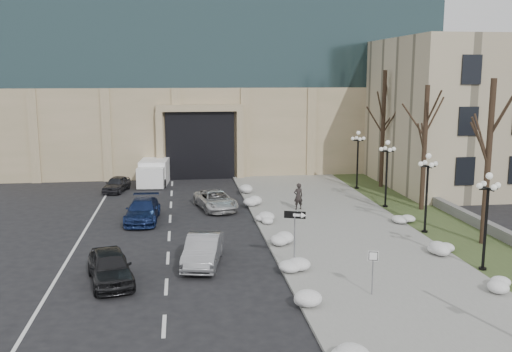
# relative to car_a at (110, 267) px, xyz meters

# --- Properties ---
(ground) EXTENTS (160.00, 160.00, 0.00)m
(ground) POSITION_rel_car_a_xyz_m (8.98, -6.85, -0.75)
(ground) COLOR black
(ground) RESTS_ON ground
(sidewalk) EXTENTS (9.00, 40.00, 0.12)m
(sidewalk) POSITION_rel_car_a_xyz_m (12.48, 7.15, -0.69)
(sidewalk) COLOR gray
(sidewalk) RESTS_ON ground
(curb) EXTENTS (0.30, 40.00, 0.14)m
(curb) POSITION_rel_car_a_xyz_m (7.98, 7.15, -0.68)
(curb) COLOR gray
(curb) RESTS_ON ground
(grass_strip) EXTENTS (4.00, 40.00, 0.10)m
(grass_strip) POSITION_rel_car_a_xyz_m (18.98, 7.15, -0.70)
(grass_strip) COLOR #394924
(grass_strip) RESTS_ON ground
(stone_wall) EXTENTS (0.50, 30.00, 0.70)m
(stone_wall) POSITION_rel_car_a_xyz_m (20.98, 9.15, -0.40)
(stone_wall) COLOR slate
(stone_wall) RESTS_ON ground
(classical_building) EXTENTS (22.00, 18.12, 12.00)m
(classical_building) POSITION_rel_car_a_xyz_m (30.98, 21.14, 5.25)
(classical_building) COLOR #BEAF8E
(classical_building) RESTS_ON ground
(car_a) EXTENTS (2.70, 4.67, 1.49)m
(car_a) POSITION_rel_car_a_xyz_m (0.00, 0.00, 0.00)
(car_a) COLOR black
(car_a) RESTS_ON ground
(car_b) EXTENTS (2.35, 4.72, 1.49)m
(car_b) POSITION_rel_car_a_xyz_m (4.22, 1.91, -0.00)
(car_b) COLOR #919398
(car_b) RESTS_ON ground
(car_c) EXTENTS (2.22, 4.96, 1.41)m
(car_c) POSITION_rel_car_a_xyz_m (0.78, 10.76, -0.04)
(car_c) COLOR navy
(car_c) RESTS_ON ground
(car_d) EXTENTS (3.15, 5.05, 1.30)m
(car_d) POSITION_rel_car_a_xyz_m (5.55, 13.40, -0.10)
(car_d) COLOR silver
(car_d) RESTS_ON ground
(car_e) EXTENTS (2.22, 3.84, 1.23)m
(car_e) POSITION_rel_car_a_xyz_m (-1.83, 20.40, -0.13)
(car_e) COLOR #303035
(car_e) RESTS_ON ground
(pedestrian) EXTENTS (0.75, 0.58, 1.81)m
(pedestrian) POSITION_rel_car_a_xyz_m (11.10, 12.14, 0.28)
(pedestrian) COLOR black
(pedestrian) RESTS_ON sidewalk
(box_truck) EXTENTS (2.79, 6.59, 2.04)m
(box_truck) POSITION_rel_car_a_xyz_m (1.05, 23.78, 0.24)
(box_truck) COLOR white
(box_truck) RESTS_ON ground
(one_way_sign) EXTENTS (1.04, 0.54, 2.87)m
(one_way_sign) POSITION_rel_car_a_xyz_m (8.65, 0.52, 1.62)
(one_way_sign) COLOR slate
(one_way_sign) RESTS_ON ground
(keep_sign) EXTENTS (0.43, 0.15, 2.02)m
(keep_sign) POSITION_rel_car_a_xyz_m (11.04, -3.18, 0.74)
(keep_sign) COLOR slate
(keep_sign) RESTS_ON ground
(snow_clump_b) EXTENTS (1.10, 1.60, 0.36)m
(snow_clump_b) POSITION_rel_car_a_xyz_m (8.20, -4.07, -0.45)
(snow_clump_b) COLOR white
(snow_clump_b) RESTS_ON sidewalk
(snow_clump_c) EXTENTS (1.10, 1.60, 0.36)m
(snow_clump_c) POSITION_rel_car_a_xyz_m (8.45, 0.53, -0.45)
(snow_clump_c) COLOR white
(snow_clump_c) RESTS_ON sidewalk
(snow_clump_d) EXTENTS (1.10, 1.60, 0.36)m
(snow_clump_d) POSITION_rel_car_a_xyz_m (8.64, 4.53, -0.45)
(snow_clump_d) COLOR white
(snow_clump_d) RESTS_ON sidewalk
(snow_clump_e) EXTENTS (1.10, 1.60, 0.36)m
(snow_clump_e) POSITION_rel_car_a_xyz_m (8.51, 9.00, -0.45)
(snow_clump_e) COLOR white
(snow_clump_e) RESTS_ON sidewalk
(snow_clump_f) EXTENTS (1.10, 1.60, 0.36)m
(snow_clump_f) POSITION_rel_car_a_xyz_m (8.18, 13.51, -0.45)
(snow_clump_f) COLOR white
(snow_clump_f) RESTS_ON sidewalk
(snow_clump_g) EXTENTS (1.10, 1.60, 0.36)m
(snow_clump_g) POSITION_rel_car_a_xyz_m (8.21, 17.87, -0.45)
(snow_clump_g) COLOR white
(snow_clump_g) RESTS_ON sidewalk
(snow_clump_h) EXTENTS (1.10, 1.60, 0.36)m
(snow_clump_h) POSITION_rel_car_a_xyz_m (16.72, -3.45, -0.45)
(snow_clump_h) COLOR white
(snow_clump_h) RESTS_ON sidewalk
(snow_clump_i) EXTENTS (1.10, 1.60, 0.36)m
(snow_clump_i) POSITION_rel_car_a_xyz_m (16.58, 1.91, -0.45)
(snow_clump_i) COLOR white
(snow_clump_i) RESTS_ON sidewalk
(snow_clump_j) EXTENTS (1.10, 1.60, 0.36)m
(snow_clump_j) POSITION_rel_car_a_xyz_m (16.83, 7.62, -0.45)
(snow_clump_j) COLOR white
(snow_clump_j) RESTS_ON sidewalk
(lamppost_a) EXTENTS (1.18, 1.18, 4.76)m
(lamppost_a) POSITION_rel_car_a_xyz_m (17.28, -0.85, 2.33)
(lamppost_a) COLOR black
(lamppost_a) RESTS_ON ground
(lamppost_b) EXTENTS (1.18, 1.18, 4.76)m
(lamppost_b) POSITION_rel_car_a_xyz_m (17.28, 5.65, 2.33)
(lamppost_b) COLOR black
(lamppost_b) RESTS_ON ground
(lamppost_c) EXTENTS (1.18, 1.18, 4.76)m
(lamppost_c) POSITION_rel_car_a_xyz_m (17.28, 12.15, 2.33)
(lamppost_c) COLOR black
(lamppost_c) RESTS_ON ground
(lamppost_d) EXTENTS (1.18, 1.18, 4.76)m
(lamppost_d) POSITION_rel_car_a_xyz_m (17.28, 18.65, 2.33)
(lamppost_d) COLOR black
(lamppost_d) RESTS_ON ground
(tree_near) EXTENTS (3.20, 3.20, 9.00)m
(tree_near) POSITION_rel_car_a_xyz_m (19.48, 3.15, 5.08)
(tree_near) COLOR black
(tree_near) RESTS_ON ground
(tree_mid) EXTENTS (3.20, 3.20, 8.50)m
(tree_mid) POSITION_rel_car_a_xyz_m (19.48, 11.15, 4.76)
(tree_mid) COLOR black
(tree_mid) RESTS_ON ground
(tree_far) EXTENTS (3.20, 3.20, 9.50)m
(tree_far) POSITION_rel_car_a_xyz_m (19.48, 19.15, 5.40)
(tree_far) COLOR black
(tree_far) RESTS_ON ground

